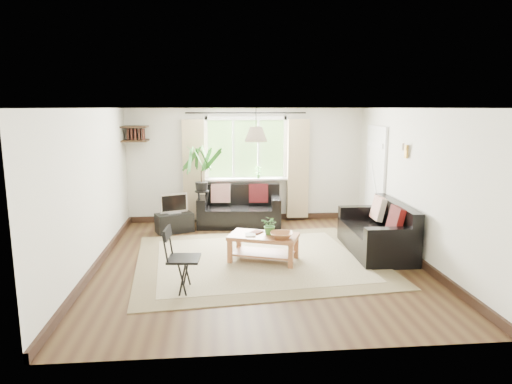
{
  "coord_description": "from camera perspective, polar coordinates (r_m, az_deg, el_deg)",
  "views": [
    {
      "loc": [
        -0.66,
        -6.89,
        2.41
      ],
      "look_at": [
        0.0,
        0.4,
        1.05
      ],
      "focal_mm": 32.0,
      "sensor_mm": 36.0,
      "label": 1
    }
  ],
  "objects": [
    {
      "name": "window",
      "position": [
        9.66,
        -1.25,
        5.42
      ],
      "size": [
        2.5,
        0.16,
        2.16
      ],
      "primitive_type": null,
      "color": "white",
      "rests_on": "wall_back"
    },
    {
      "name": "bowl",
      "position": [
        7.04,
        3.22,
        -5.4
      ],
      "size": [
        0.39,
        0.39,
        0.09
      ],
      "primitive_type": "imported",
      "rotation": [
        0.0,
        0.0,
        -0.13
      ],
      "color": "#9D5F36",
      "rests_on": "coffee_table"
    },
    {
      "name": "sofa_back",
      "position": [
        9.39,
        -2.09,
        -1.88
      ],
      "size": [
        1.74,
        0.98,
        0.79
      ],
      "primitive_type": null,
      "rotation": [
        0.0,
        0.0,
        -0.09
      ],
      "color": "black",
      "rests_on": "floor"
    },
    {
      "name": "coffee_table",
      "position": [
        7.27,
        0.95,
        -7.01
      ],
      "size": [
        1.2,
        0.91,
        0.44
      ],
      "primitive_type": null,
      "rotation": [
        0.0,
        0.0,
        -0.35
      ],
      "color": "brown",
      "rests_on": "floor"
    },
    {
      "name": "wall_front",
      "position": [
        4.36,
        3.77,
        -5.6
      ],
      "size": [
        5.0,
        0.02,
        2.4
      ],
      "primitive_type": "cube",
      "color": "silver",
      "rests_on": "floor"
    },
    {
      "name": "book_a",
      "position": [
        7.19,
        -1.34,
        -5.35
      ],
      "size": [
        0.17,
        0.23,
        0.02
      ],
      "primitive_type": "imported",
      "rotation": [
        0.0,
        0.0,
        -0.07
      ],
      "color": "white",
      "rests_on": "coffee_table"
    },
    {
      "name": "book_b",
      "position": [
        7.37,
        -0.44,
        -4.93
      ],
      "size": [
        0.25,
        0.26,
        0.02
      ],
      "primitive_type": "imported",
      "rotation": [
        0.0,
        0.0,
        -0.64
      ],
      "color": "brown",
      "rests_on": "coffee_table"
    },
    {
      "name": "tv",
      "position": [
        9.01,
        -10.24,
        -1.37
      ],
      "size": [
        0.56,
        0.37,
        0.41
      ],
      "primitive_type": null,
      "rotation": [
        0.0,
        0.0,
        0.39
      ],
      "color": "#A5A5AA",
      "rests_on": "tv_stand"
    },
    {
      "name": "sill_plant",
      "position": [
        9.65,
        0.28,
        2.52
      ],
      "size": [
        0.14,
        0.1,
        0.27
      ],
      "primitive_type": "imported",
      "color": "#2D6023",
      "rests_on": "window"
    },
    {
      "name": "wall_sconce",
      "position": [
        7.85,
        18.1,
        5.12
      ],
      "size": [
        0.12,
        0.12,
        0.28
      ],
      "primitive_type": null,
      "color": "beige",
      "rests_on": "wall_right"
    },
    {
      "name": "folding_chair",
      "position": [
        6.13,
        -8.98,
        -8.38
      ],
      "size": [
        0.49,
        0.49,
        0.87
      ],
      "primitive_type": null,
      "rotation": [
        0.0,
        0.0,
        1.48
      ],
      "color": "black",
      "rests_on": "floor"
    },
    {
      "name": "floor",
      "position": [
        7.32,
        0.29,
        -8.68
      ],
      "size": [
        5.5,
        5.5,
        0.0
      ],
      "primitive_type": "plane",
      "color": "black",
      "rests_on": "ground"
    },
    {
      "name": "tv_stand",
      "position": [
        9.09,
        -10.16,
        -3.79
      ],
      "size": [
        0.79,
        0.63,
        0.37
      ],
      "primitive_type": "cube",
      "rotation": [
        0.0,
        0.0,
        0.39
      ],
      "color": "black",
      "rests_on": "floor"
    },
    {
      "name": "door",
      "position": [
        9.25,
        14.68,
        1.41
      ],
      "size": [
        0.06,
        0.96,
        2.06
      ],
      "primitive_type": "cube",
      "color": "silver",
      "rests_on": "wall_right"
    },
    {
      "name": "sofa_right",
      "position": [
        7.91,
        14.76,
        -4.49
      ],
      "size": [
        1.74,
        0.89,
        0.81
      ],
      "primitive_type": null,
      "rotation": [
        0.0,
        0.0,
        -1.59
      ],
      "color": "black",
      "rests_on": "floor"
    },
    {
      "name": "ceiling",
      "position": [
        6.92,
        0.3,
        10.45
      ],
      "size": [
        5.5,
        5.5,
        0.0
      ],
      "primitive_type": "plane",
      "rotation": [
        3.14,
        0.0,
        0.0
      ],
      "color": "white",
      "rests_on": "floor"
    },
    {
      "name": "table_plant",
      "position": [
        7.19,
        1.8,
        -4.15
      ],
      "size": [
        0.36,
        0.36,
        0.3
      ],
      "primitive_type": "imported",
      "rotation": [
        0.0,
        0.0,
        -0.66
      ],
      "color": "#37702D",
      "rests_on": "coffee_table"
    },
    {
      "name": "wall_right",
      "position": [
        7.67,
        19.22,
        0.87
      ],
      "size": [
        0.02,
        5.5,
        2.4
      ],
      "primitive_type": "cube",
      "color": "silver",
      "rests_on": "floor"
    },
    {
      "name": "palm_stand",
      "position": [
        9.18,
        -6.81,
        0.55
      ],
      "size": [
        0.69,
        0.69,
        1.66
      ],
      "primitive_type": null,
      "rotation": [
        0.0,
        0.0,
        -0.07
      ],
      "color": "black",
      "rests_on": "floor"
    },
    {
      "name": "pendant_lamp",
      "position": [
        7.32,
        0.0,
        7.71
      ],
      "size": [
        0.36,
        0.36,
        0.54
      ],
      "primitive_type": null,
      "color": "beige",
      "rests_on": "ceiling"
    },
    {
      "name": "rug",
      "position": [
        7.39,
        0.27,
        -8.42
      ],
      "size": [
        4.1,
        3.62,
        0.02
      ],
      "primitive_type": "cube",
      "rotation": [
        0.0,
        0.0,
        0.1
      ],
      "color": "beige",
      "rests_on": "floor"
    },
    {
      "name": "wall_back",
      "position": [
        9.73,
        -1.25,
        3.39
      ],
      "size": [
        5.0,
        0.02,
        2.4
      ],
      "primitive_type": "cube",
      "color": "silver",
      "rests_on": "floor"
    },
    {
      "name": "wall_left",
      "position": [
        7.23,
        -19.84,
        0.27
      ],
      "size": [
        0.02,
        5.5,
        2.4
      ],
      "primitive_type": "cube",
      "color": "silver",
      "rests_on": "floor"
    },
    {
      "name": "corner_shelf",
      "position": [
        9.53,
        -14.89,
        7.05
      ],
      "size": [
        0.5,
        0.5,
        0.34
      ],
      "primitive_type": null,
      "color": "black",
      "rests_on": "wall_back"
    }
  ]
}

